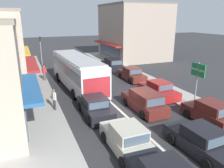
{
  "coord_description": "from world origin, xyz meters",
  "views": [
    {
      "loc": [
        -6.47,
        -13.89,
        6.9
      ],
      "look_at": [
        0.6,
        3.29,
        1.2
      ],
      "focal_mm": 35.0,
      "sensor_mm": 36.0,
      "label": 1
    }
  ],
  "objects_px": {
    "sedan_adjacent_lane_trail": "(95,107)",
    "parked_wagon_kerb_rear": "(112,64)",
    "parked_sedan_kerb_second": "(159,90)",
    "pedestrian_browsing_midblock": "(44,72)",
    "directional_road_sign": "(198,74)",
    "pedestrian_with_handbag_near": "(54,98)",
    "city_bus": "(77,70)",
    "sedan_queue_gap_filler": "(128,140)",
    "sedan_behind_bus_near": "(201,141)",
    "parked_sedan_kerb_third": "(132,74)",
    "traffic_light_downstreet": "(41,46)",
    "parked_hatchback_kerb_front": "(210,113)",
    "wagon_adjacent_lane_lead": "(144,101)"
  },
  "relations": [
    {
      "from": "parked_sedan_kerb_second",
      "to": "parked_sedan_kerb_third",
      "type": "xyz_separation_m",
      "value": [
        0.32,
        5.87,
        0.0
      ]
    },
    {
      "from": "pedestrian_browsing_midblock",
      "to": "wagon_adjacent_lane_lead",
      "type": "bearing_deg",
      "value": -60.99
    },
    {
      "from": "parked_sedan_kerb_third",
      "to": "traffic_light_downstreet",
      "type": "distance_m",
      "value": 15.37
    },
    {
      "from": "traffic_light_downstreet",
      "to": "parked_sedan_kerb_second",
      "type": "bearing_deg",
      "value": -65.62
    },
    {
      "from": "sedan_adjacent_lane_trail",
      "to": "city_bus",
      "type": "bearing_deg",
      "value": 86.9
    },
    {
      "from": "city_bus",
      "to": "sedan_behind_bus_near",
      "type": "height_order",
      "value": "city_bus"
    },
    {
      "from": "sedan_adjacent_lane_trail",
      "to": "sedan_queue_gap_filler",
      "type": "relative_size",
      "value": 1.0
    },
    {
      "from": "sedan_queue_gap_filler",
      "to": "wagon_adjacent_lane_lead",
      "type": "relative_size",
      "value": 0.93
    },
    {
      "from": "sedan_adjacent_lane_trail",
      "to": "directional_road_sign",
      "type": "bearing_deg",
      "value": -10.48
    },
    {
      "from": "directional_road_sign",
      "to": "pedestrian_browsing_midblock",
      "type": "xyz_separation_m",
      "value": [
        -10.33,
        12.06,
        -1.64
      ]
    },
    {
      "from": "parked_wagon_kerb_rear",
      "to": "parked_hatchback_kerb_front",
      "type": "bearing_deg",
      "value": -89.69
    },
    {
      "from": "sedan_behind_bus_near",
      "to": "sedan_queue_gap_filler",
      "type": "distance_m",
      "value": 3.85
    },
    {
      "from": "sedan_behind_bus_near",
      "to": "directional_road_sign",
      "type": "relative_size",
      "value": 1.19
    },
    {
      "from": "sedan_behind_bus_near",
      "to": "parked_sedan_kerb_third",
      "type": "height_order",
      "value": "same"
    },
    {
      "from": "wagon_adjacent_lane_lead",
      "to": "traffic_light_downstreet",
      "type": "relative_size",
      "value": 1.07
    },
    {
      "from": "parked_hatchback_kerb_front",
      "to": "parked_sedan_kerb_third",
      "type": "xyz_separation_m",
      "value": [
        -0.02,
        11.44,
        -0.05
      ]
    },
    {
      "from": "wagon_adjacent_lane_lead",
      "to": "directional_road_sign",
      "type": "distance_m",
      "value": 4.66
    },
    {
      "from": "parked_sedan_kerb_third",
      "to": "parked_wagon_kerb_rear",
      "type": "xyz_separation_m",
      "value": [
        -0.07,
        5.55,
        0.08
      ]
    },
    {
      "from": "parked_sedan_kerb_second",
      "to": "parked_sedan_kerb_third",
      "type": "distance_m",
      "value": 5.88
    },
    {
      "from": "sedan_adjacent_lane_trail",
      "to": "parked_sedan_kerb_second",
      "type": "bearing_deg",
      "value": 13.17
    },
    {
      "from": "parked_sedan_kerb_second",
      "to": "pedestrian_with_handbag_near",
      "type": "relative_size",
      "value": 2.61
    },
    {
      "from": "parked_sedan_kerb_third",
      "to": "pedestrian_browsing_midblock",
      "type": "height_order",
      "value": "pedestrian_browsing_midblock"
    },
    {
      "from": "parked_sedan_kerb_third",
      "to": "parked_wagon_kerb_rear",
      "type": "height_order",
      "value": "parked_wagon_kerb_rear"
    },
    {
      "from": "directional_road_sign",
      "to": "pedestrian_browsing_midblock",
      "type": "distance_m",
      "value": 15.97
    },
    {
      "from": "parked_sedan_kerb_second",
      "to": "parked_sedan_kerb_third",
      "type": "height_order",
      "value": "same"
    },
    {
      "from": "traffic_light_downstreet",
      "to": "pedestrian_browsing_midblock",
      "type": "relative_size",
      "value": 2.58
    },
    {
      "from": "sedan_queue_gap_filler",
      "to": "parked_sedan_kerb_third",
      "type": "distance_m",
      "value": 13.92
    },
    {
      "from": "sedan_behind_bus_near",
      "to": "sedan_queue_gap_filler",
      "type": "bearing_deg",
      "value": 155.55
    },
    {
      "from": "sedan_behind_bus_near",
      "to": "pedestrian_browsing_midblock",
      "type": "height_order",
      "value": "pedestrian_browsing_midblock"
    },
    {
      "from": "parked_wagon_kerb_rear",
      "to": "sedan_queue_gap_filler",
      "type": "bearing_deg",
      "value": -110.01
    },
    {
      "from": "sedan_adjacent_lane_trail",
      "to": "parked_wagon_kerb_rear",
      "type": "relative_size",
      "value": 0.93
    },
    {
      "from": "sedan_queue_gap_filler",
      "to": "parked_sedan_kerb_third",
      "type": "xyz_separation_m",
      "value": [
        6.56,
        12.28,
        0.0
      ]
    },
    {
      "from": "city_bus",
      "to": "parked_wagon_kerb_rear",
      "type": "distance_m",
      "value": 8.91
    },
    {
      "from": "pedestrian_browsing_midblock",
      "to": "parked_sedan_kerb_second",
      "type": "bearing_deg",
      "value": -45.56
    },
    {
      "from": "pedestrian_with_handbag_near",
      "to": "pedestrian_browsing_midblock",
      "type": "height_order",
      "value": "same"
    },
    {
      "from": "parked_sedan_kerb_second",
      "to": "directional_road_sign",
      "type": "distance_m",
      "value": 3.88
    },
    {
      "from": "parked_sedan_kerb_second",
      "to": "traffic_light_downstreet",
      "type": "bearing_deg",
      "value": 114.38
    },
    {
      "from": "parked_sedan_kerb_second",
      "to": "pedestrian_browsing_midblock",
      "type": "relative_size",
      "value": 2.61
    },
    {
      "from": "traffic_light_downstreet",
      "to": "wagon_adjacent_lane_lead",
      "type": "bearing_deg",
      "value": -74.65
    },
    {
      "from": "city_bus",
      "to": "sedan_adjacent_lane_trail",
      "type": "bearing_deg",
      "value": -93.1
    },
    {
      "from": "parked_wagon_kerb_rear",
      "to": "traffic_light_downstreet",
      "type": "bearing_deg",
      "value": 140.95
    },
    {
      "from": "parked_hatchback_kerb_front",
      "to": "sedan_adjacent_lane_trail",
      "type": "bearing_deg",
      "value": 149.28
    },
    {
      "from": "parked_sedan_kerb_second",
      "to": "traffic_light_downstreet",
      "type": "distance_m",
      "value": 20.3
    },
    {
      "from": "traffic_light_downstreet",
      "to": "pedestrian_browsing_midblock",
      "type": "bearing_deg",
      "value": -93.56
    },
    {
      "from": "parked_hatchback_kerb_front",
      "to": "pedestrian_with_handbag_near",
      "type": "xyz_separation_m",
      "value": [
        -9.44,
        5.91,
        0.36
      ]
    },
    {
      "from": "city_bus",
      "to": "parked_sedan_kerb_second",
      "type": "distance_m",
      "value": 8.17
    },
    {
      "from": "sedan_behind_bus_near",
      "to": "wagon_adjacent_lane_lead",
      "type": "height_order",
      "value": "wagon_adjacent_lane_lead"
    },
    {
      "from": "sedan_behind_bus_near",
      "to": "pedestrian_with_handbag_near",
      "type": "xyz_separation_m",
      "value": [
        -6.36,
        8.34,
        0.4
      ]
    },
    {
      "from": "parked_hatchback_kerb_front",
      "to": "city_bus",
      "type": "bearing_deg",
      "value": 120.74
    },
    {
      "from": "sedan_behind_bus_near",
      "to": "pedestrian_with_handbag_near",
      "type": "relative_size",
      "value": 2.62
    }
  ]
}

